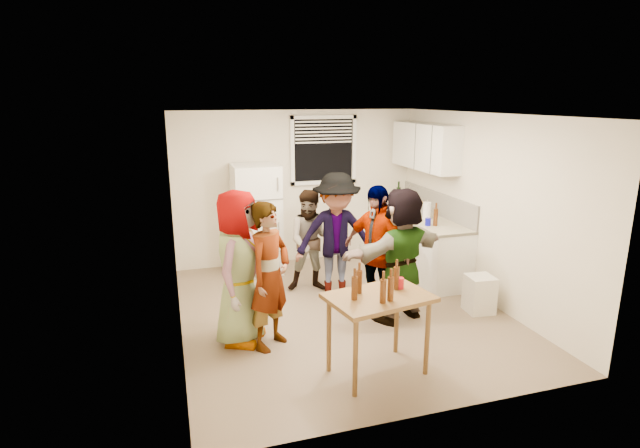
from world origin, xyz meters
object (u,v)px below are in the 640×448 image
object	(u,v)px
guest_grey	(242,340)
guest_back_left	(312,289)
serving_table	(377,372)
beer_bottle_table	(390,300)
beer_bottle_counter	(435,226)
guest_stripe	(272,345)
refrigerator	(257,219)
wine_bottle	(398,204)
blue_cup	(428,226)
trash_bin	(480,293)
guest_black	(374,313)
guest_orange	(399,318)
guest_back_right	(336,296)
red_cup	(400,288)
kettle	(419,216)

from	to	relation	value
guest_grey	guest_back_left	world-z (taller)	guest_grey
serving_table	beer_bottle_table	world-z (taller)	beer_bottle_table
beer_bottle_counter	guest_stripe	bearing A→B (deg)	-157.00
refrigerator	wine_bottle	size ratio (longest dim) A/B	5.83
blue_cup	trash_bin	xyz separation A→B (m)	(0.19, -1.07, -0.65)
refrigerator	guest_black	world-z (taller)	refrigerator
guest_back_left	wine_bottle	bearing A→B (deg)	45.19
guest_black	guest_orange	distance (m)	0.33
wine_bottle	beer_bottle_table	xyz separation A→B (m)	(-1.85, -3.67, -0.07)
guest_back_left	beer_bottle_table	bearing A→B (deg)	-75.74
wine_bottle	guest_back_right	size ratio (longest dim) A/B	0.17
wine_bottle	red_cup	xyz separation A→B (m)	(-1.63, -3.41, -0.07)
wine_bottle	guest_grey	xyz separation A→B (m)	(-3.10, -2.44, -0.90)
kettle	guest_back_right	size ratio (longest dim) A/B	0.14
serving_table	guest_orange	xyz separation A→B (m)	(0.77, 1.08, 0.00)
guest_grey	guest_back_right	bearing A→B (deg)	-29.62
refrigerator	wine_bottle	world-z (taller)	refrigerator
guest_stripe	serving_table	bearing A→B (deg)	-87.13
kettle	guest_back_left	xyz separation A→B (m)	(-1.80, -0.25, -0.90)
guest_stripe	guest_back_left	world-z (taller)	guest_back_left
guest_orange	guest_back_right	bearing A→B (deg)	-78.34
red_cup	guest_grey	distance (m)	1.96
guest_back_left	serving_table	bearing A→B (deg)	-76.92
kettle	guest_stripe	world-z (taller)	kettle
trash_bin	guest_back_right	world-z (taller)	trash_bin
blue_cup	guest_black	size ratio (longest dim) A/B	0.07
serving_table	refrigerator	bearing A→B (deg)	100.18
blue_cup	trash_bin	size ratio (longest dim) A/B	0.23
refrigerator	wine_bottle	bearing A→B (deg)	3.83
guest_grey	guest_back_right	size ratio (longest dim) A/B	1.01
red_cup	guest_black	distance (m)	1.50
refrigerator	kettle	distance (m)	2.52
blue_cup	guest_back_right	xyz separation A→B (m)	(-1.41, -0.05, -0.90)
guest_grey	guest_black	world-z (taller)	guest_grey
blue_cup	refrigerator	bearing A→B (deg)	149.68
trash_bin	serving_table	size ratio (longest dim) A/B	0.49
blue_cup	guest_back_left	size ratio (longest dim) A/B	0.08
beer_bottle_table	refrigerator	bearing A→B (deg)	100.58
refrigerator	guest_grey	size ratio (longest dim) A/B	0.97
refrigerator	guest_orange	xyz separation A→B (m)	(1.37, -2.27, -0.85)
guest_back_left	guest_orange	size ratio (longest dim) A/B	0.87
wine_bottle	guest_black	size ratio (longest dim) A/B	0.17
blue_cup	red_cup	world-z (taller)	blue_cup
guest_stripe	guest_orange	world-z (taller)	guest_orange
trash_bin	guest_orange	xyz separation A→B (m)	(-1.08, 0.11, -0.25)
guest_grey	guest_back_left	distance (m)	1.73
guest_grey	guest_orange	bearing A→B (deg)	-61.53
guest_back_right	guest_orange	bearing A→B (deg)	-50.94
guest_stripe	guest_back_left	size ratio (longest dim) A/B	1.13
red_cup	guest_back_right	distance (m)	2.05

